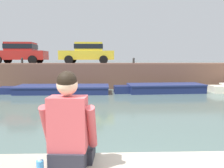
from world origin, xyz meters
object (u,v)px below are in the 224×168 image
object	(u,v)px
boat_moored_central_navy	(162,88)
mooring_bollard_west	(22,61)
car_leftmost_red	(20,52)
boat_moored_west_navy	(59,89)
car_left_inner_yellow	(88,52)
mooring_bollard_mid	(134,61)
person_seated_left	(69,131)

from	to	relation	value
boat_moored_central_navy	mooring_bollard_west	xyz separation A→B (m)	(-9.06, 1.82, 1.66)
car_leftmost_red	mooring_bollard_west	distance (m)	1.51
car_leftmost_red	mooring_bollard_west	bearing A→B (deg)	-64.79
car_leftmost_red	boat_moored_west_navy	bearing A→B (deg)	-42.70
boat_moored_west_navy	car_left_inner_yellow	distance (m)	4.17
boat_moored_west_navy	car_left_inner_yellow	bearing A→B (deg)	63.66
boat_moored_west_navy	mooring_bollard_west	bearing A→B (deg)	146.23
boat_moored_central_navy	car_leftmost_red	distance (m)	10.38
mooring_bollard_west	mooring_bollard_mid	size ratio (longest dim) A/B	1.00
car_left_inner_yellow	mooring_bollard_mid	xyz separation A→B (m)	(3.21, -1.25, -0.61)
car_leftmost_red	mooring_bollard_west	size ratio (longest dim) A/B	8.72
boat_moored_central_navy	mooring_bollard_west	bearing A→B (deg)	168.62
boat_moored_west_navy	boat_moored_central_navy	size ratio (longest dim) A/B	1.19
mooring_bollard_mid	car_leftmost_red	bearing A→B (deg)	171.24
boat_moored_central_navy	mooring_bollard_west	world-z (taller)	mooring_bollard_west
mooring_bollard_west	person_seated_left	bearing A→B (deg)	-67.84
car_leftmost_red	mooring_bollard_mid	xyz separation A→B (m)	(8.13, -1.25, -0.61)
mooring_bollard_west	boat_moored_west_navy	bearing A→B (deg)	-33.77
mooring_bollard_mid	person_seated_left	bearing A→B (deg)	-100.19
car_left_inner_yellow	mooring_bollard_mid	distance (m)	3.50
boat_moored_central_navy	person_seated_left	distance (m)	11.71
person_seated_left	boat_moored_west_navy	bearing A→B (deg)	102.55
boat_moored_west_navy	car_leftmost_red	world-z (taller)	car_leftmost_red
mooring_bollard_west	mooring_bollard_mid	xyz separation A→B (m)	(7.54, 0.00, 0.00)
boat_moored_central_navy	mooring_bollard_west	distance (m)	9.39
mooring_bollard_west	car_left_inner_yellow	bearing A→B (deg)	16.12
boat_moored_central_navy	mooring_bollard_mid	xyz separation A→B (m)	(-1.52, 1.82, 1.66)
car_leftmost_red	mooring_bollard_mid	distance (m)	8.25
boat_moored_west_navy	mooring_bollard_mid	size ratio (longest dim) A/B	14.70
car_left_inner_yellow	person_seated_left	size ratio (longest dim) A/B	4.04
boat_moored_central_navy	car_left_inner_yellow	bearing A→B (deg)	146.96
car_leftmost_red	person_seated_left	bearing A→B (deg)	-67.56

